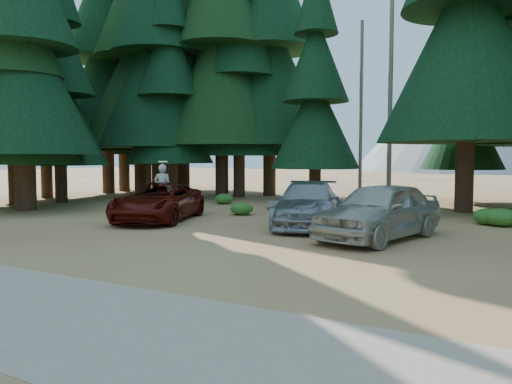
# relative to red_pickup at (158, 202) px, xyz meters

# --- Properties ---
(ground) EXTENTS (160.00, 160.00, 0.00)m
(ground) POSITION_rel_red_pickup_xyz_m (5.06, -3.10, -0.72)
(ground) COLOR #9A6141
(ground) RESTS_ON ground
(gravel_strip) EXTENTS (26.00, 3.50, 0.01)m
(gravel_strip) POSITION_rel_red_pickup_xyz_m (5.06, -9.60, -0.71)
(gravel_strip) COLOR tan
(gravel_strip) RESTS_ON ground
(forest_belt_north) EXTENTS (36.00, 7.00, 22.00)m
(forest_belt_north) POSITION_rel_red_pickup_xyz_m (5.06, 11.90, -0.72)
(forest_belt_north) COLOR black
(forest_belt_north) RESTS_ON ground
(forest_belt_west) EXTENTS (6.00, 22.00, 22.00)m
(forest_belt_west) POSITION_rel_red_pickup_xyz_m (-10.44, 0.90, -0.72)
(forest_belt_west) COLOR black
(forest_belt_west) RESTS_ON ground
(snag_front) EXTENTS (0.24, 0.24, 12.00)m
(snag_front) POSITION_rel_red_pickup_xyz_m (5.86, 11.40, 5.28)
(snag_front) COLOR #686053
(snag_front) RESTS_ON ground
(snag_back) EXTENTS (0.20, 0.20, 10.00)m
(snag_back) POSITION_rel_red_pickup_xyz_m (3.86, 12.90, 4.28)
(snag_back) COLOR #686053
(snag_back) RESTS_ON ground
(mountain_peak) EXTENTS (48.00, 50.00, 28.00)m
(mountain_peak) POSITION_rel_red_pickup_xyz_m (2.47, 85.14, 11.99)
(mountain_peak) COLOR gray
(mountain_peak) RESTS_ON ground
(red_pickup) EXTENTS (3.96, 5.67, 1.44)m
(red_pickup) POSITION_rel_red_pickup_xyz_m (0.00, 0.00, 0.00)
(red_pickup) COLOR #5A0D07
(red_pickup) RESTS_ON ground
(silver_minivan_center) EXTENTS (3.68, 5.68, 1.53)m
(silver_minivan_center) POSITION_rel_red_pickup_xyz_m (5.56, 1.36, 0.05)
(silver_minivan_center) COLOR #979B9F
(silver_minivan_center) RESTS_ON ground
(silver_minivan_right) EXTENTS (3.13, 5.29, 1.69)m
(silver_minivan_right) POSITION_rel_red_pickup_xyz_m (8.50, -0.23, 0.12)
(silver_minivan_right) COLOR beige
(silver_minivan_right) RESTS_ON ground
(frisbee_player) EXTENTS (0.85, 0.73, 2.09)m
(frisbee_player) POSITION_rel_red_pickup_xyz_m (-0.94, 1.40, 0.43)
(frisbee_player) COLOR beige
(frisbee_player) RESTS_ON ground
(log_left) EXTENTS (3.74, 0.82, 0.27)m
(log_left) POSITION_rel_red_pickup_xyz_m (2.88, 7.40, -0.59)
(log_left) COLOR #686053
(log_left) RESTS_ON ground
(log_mid) EXTENTS (2.89, 2.00, 0.27)m
(log_mid) POSITION_rel_red_pickup_xyz_m (3.22, 4.59, -0.58)
(log_mid) COLOR #686053
(log_mid) RESTS_ON ground
(shrub_far_left) EXTENTS (0.95, 0.95, 0.52)m
(shrub_far_left) POSITION_rel_red_pickup_xyz_m (-1.87, 4.47, -0.46)
(shrub_far_left) COLOR #225E1C
(shrub_far_left) RESTS_ON ground
(shrub_left) EXTENTS (0.96, 0.96, 0.53)m
(shrub_left) POSITION_rel_red_pickup_xyz_m (-1.46, 6.90, -0.45)
(shrub_left) COLOR #225E1C
(shrub_left) RESTS_ON ground
(shrub_center_left) EXTENTS (0.95, 0.95, 0.52)m
(shrub_center_left) POSITION_rel_red_pickup_xyz_m (1.82, 3.14, -0.46)
(shrub_center_left) COLOR #225E1C
(shrub_center_left) RESTS_ON ground
(shrub_center_right) EXTENTS (0.87, 0.87, 0.48)m
(shrub_center_right) POSITION_rel_red_pickup_xyz_m (8.45, 6.17, -0.48)
(shrub_center_right) COLOR #225E1C
(shrub_center_right) RESTS_ON ground
(shrub_right) EXTENTS (1.06, 1.06, 0.58)m
(shrub_right) POSITION_rel_red_pickup_xyz_m (11.07, 4.81, -0.43)
(shrub_right) COLOR #225E1C
(shrub_right) RESTS_ON ground
(shrub_far_right) EXTENTS (1.14, 1.14, 0.63)m
(shrub_far_right) POSITION_rel_red_pickup_xyz_m (11.50, 4.57, -0.40)
(shrub_far_right) COLOR #225E1C
(shrub_far_right) RESTS_ON ground
(shrub_edge_west) EXTENTS (1.02, 1.02, 0.56)m
(shrub_edge_west) POSITION_rel_red_pickup_xyz_m (-2.65, 2.40, -0.44)
(shrub_edge_west) COLOR #225E1C
(shrub_edge_west) RESTS_ON ground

